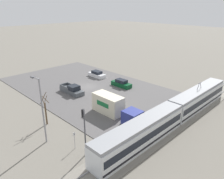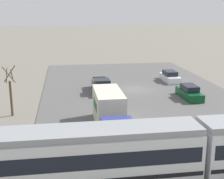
{
  "view_description": "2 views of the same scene",
  "coord_description": "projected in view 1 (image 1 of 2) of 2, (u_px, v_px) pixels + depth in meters",
  "views": [
    {
      "loc": [
        27.33,
        35.17,
        16.69
      ],
      "look_at": [
        1.42,
        8.97,
        2.37
      ],
      "focal_mm": 35.0,
      "sensor_mm": 36.0,
      "label": 1
    },
    {
      "loc": [
        8.78,
        38.36,
        10.29
      ],
      "look_at": [
        4.75,
        11.92,
        3.32
      ],
      "focal_mm": 50.0,
      "sensor_mm": 36.0,
      "label": 2
    }
  ],
  "objects": [
    {
      "name": "sedan_car_0",
      "position": [
        121.0,
        84.0,
        47.41
      ],
      "size": [
        1.74,
        4.73,
        1.56
      ],
      "color": "#0C4723",
      "rests_on": "ground"
    },
    {
      "name": "light_rail_tram",
      "position": [
        174.0,
        113.0,
        32.38
      ],
      "size": [
        31.16,
        2.71,
        4.44
      ],
      "color": "silver",
      "rests_on": "ground"
    },
    {
      "name": "sedan_car_1",
      "position": [
        97.0,
        74.0,
        53.74
      ],
      "size": [
        1.86,
        4.76,
        1.5
      ],
      "color": "silver",
      "rests_on": "ground"
    },
    {
      "name": "street_lamp_near_crossing",
      "position": [
        41.0,
        107.0,
        26.84
      ],
      "size": [
        0.36,
        1.95,
        8.69
      ],
      "color": "gray",
      "rests_on": "ground"
    },
    {
      "name": "street_tree",
      "position": [
        46.0,
        110.0,
        31.91
      ],
      "size": [
        1.18,
        0.98,
        5.01
      ],
      "color": "brown",
      "rests_on": "ground"
    },
    {
      "name": "no_parking_sign",
      "position": [
        74.0,
        139.0,
        26.68
      ],
      "size": [
        0.32,
        0.08,
        2.28
      ],
      "color": "gray",
      "rests_on": "ground"
    },
    {
      "name": "pickup_truck",
      "position": [
        72.0,
        90.0,
        43.82
      ],
      "size": [
        2.02,
        5.81,
        1.76
      ],
      "color": "#4C5156",
      "rests_on": "ground"
    },
    {
      "name": "traffic_light_pole",
      "position": [
        84.0,
        127.0,
        24.74
      ],
      "size": [
        0.28,
        0.47,
        5.93
      ],
      "color": "#47474C",
      "rests_on": "ground"
    },
    {
      "name": "ground_plane",
      "position": [
        88.0,
        87.0,
        47.26
      ],
      "size": [
        320.0,
        320.0,
        0.0
      ],
      "primitive_type": "plane",
      "color": "slate"
    },
    {
      "name": "box_truck",
      "position": [
        114.0,
        107.0,
        34.81
      ],
      "size": [
        2.41,
        9.21,
        3.07
      ],
      "color": "navy",
      "rests_on": "ground"
    },
    {
      "name": "road_surface",
      "position": [
        88.0,
        87.0,
        47.25
      ],
      "size": [
        23.41,
        39.08,
        0.08
      ],
      "color": "#565454",
      "rests_on": "ground"
    },
    {
      "name": "rail_bed",
      "position": [
        174.0,
        122.0,
        33.3
      ],
      "size": [
        53.43,
        4.4,
        0.22
      ],
      "color": "gray",
      "rests_on": "ground"
    }
  ]
}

